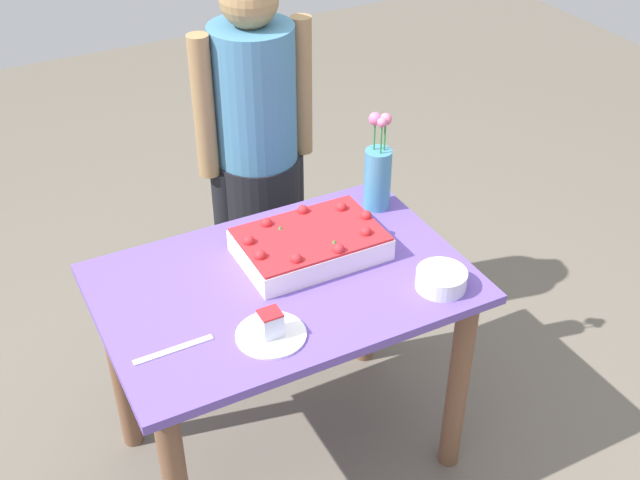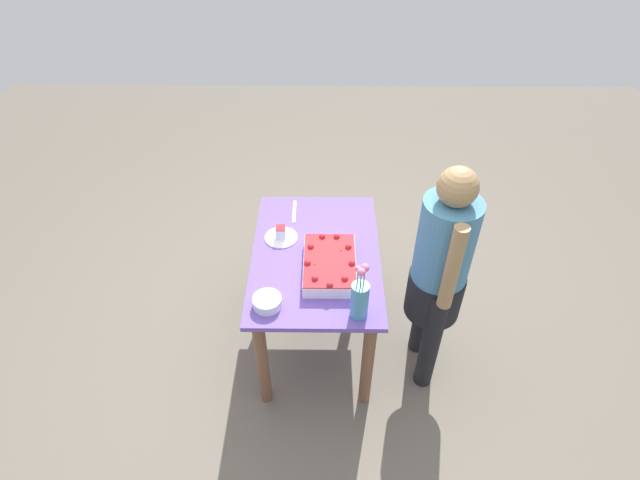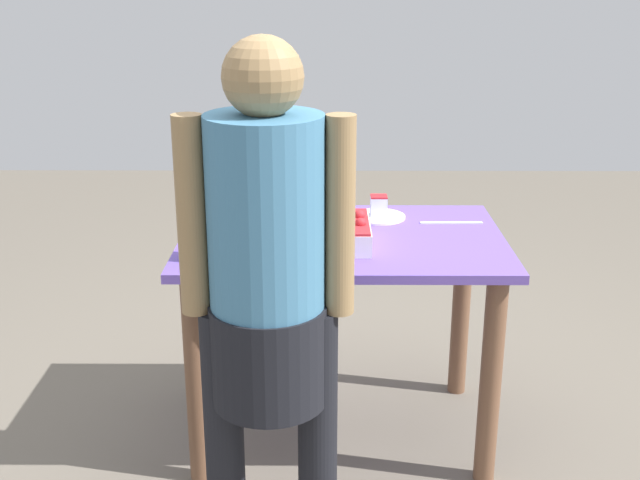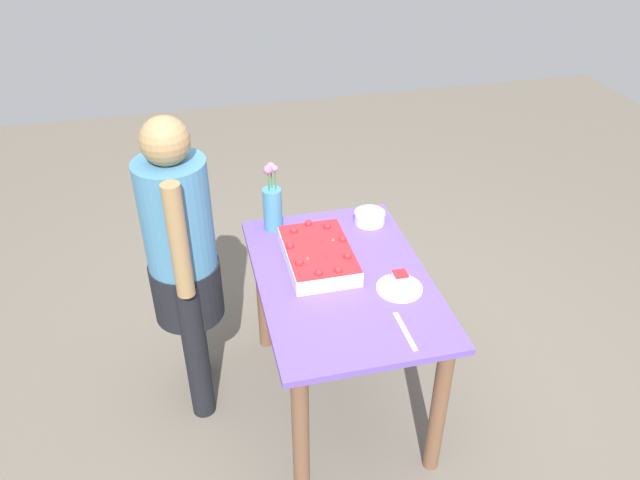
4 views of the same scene
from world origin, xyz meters
name	(u,v)px [view 4 (image 4 of 4)]	position (x,y,z in m)	size (l,w,h in m)	color
ground_plane	(340,397)	(0.00, 0.00, 0.00)	(8.00, 8.00, 0.00)	#655D52
dining_table	(342,304)	(0.00, 0.00, 0.61)	(1.10, 0.74, 0.76)	#654AA9
sheet_cake	(318,255)	(0.13, 0.08, 0.81)	(0.44, 0.29, 0.10)	white
serving_plate_with_slice	(400,285)	(-0.14, -0.21, 0.79)	(0.20, 0.20, 0.08)	white
cake_knife	(405,331)	(-0.40, -0.14, 0.77)	(0.22, 0.02, 0.00)	silver
flower_vase	(272,206)	(0.46, 0.23, 0.89)	(0.09, 0.09, 0.35)	teal
fruit_bowl	(370,217)	(0.40, -0.25, 0.79)	(0.15, 0.15, 0.06)	silver
person_standing	(182,254)	(0.21, 0.67, 0.85)	(0.45, 0.31, 1.49)	black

